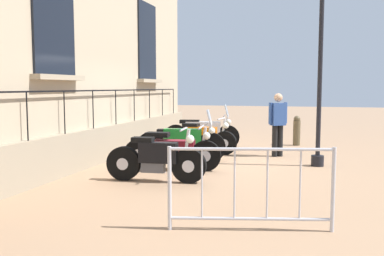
% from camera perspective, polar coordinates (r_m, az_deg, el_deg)
% --- Properties ---
extents(ground_plane, '(60.00, 60.00, 0.00)m').
position_cam_1_polar(ground_plane, '(10.13, 0.77, -4.53)').
color(ground_plane, '#9E7A5B').
extents(motorcycle_black, '(1.92, 0.54, 1.02)m').
position_cam_1_polar(motorcycle_black, '(7.96, -4.79, -4.32)').
color(motorcycle_black, black).
rests_on(motorcycle_black, ground_plane).
extents(motorcycle_maroon, '(2.11, 0.71, 0.95)m').
position_cam_1_polar(motorcycle_maroon, '(9.04, -2.70, -3.10)').
color(motorcycle_maroon, black).
rests_on(motorcycle_maroon, ground_plane).
extents(motorcycle_green, '(2.14, 0.60, 1.24)m').
position_cam_1_polar(motorcycle_green, '(10.12, -1.39, -1.91)').
color(motorcycle_green, black).
rests_on(motorcycle_green, ground_plane).
extents(motorcycle_orange, '(1.99, 0.69, 0.97)m').
position_cam_1_polar(motorcycle_orange, '(11.27, 1.21, -1.36)').
color(motorcycle_orange, black).
rests_on(motorcycle_orange, ground_plane).
extents(motorcycle_white, '(2.19, 0.58, 1.28)m').
position_cam_1_polar(motorcycle_white, '(12.25, 1.40, -0.56)').
color(motorcycle_white, black).
rests_on(motorcycle_white, ground_plane).
extents(crowd_barrier, '(1.99, 0.53, 1.05)m').
position_cam_1_polar(crowd_barrier, '(5.28, 7.94, -7.75)').
color(crowd_barrier, '#B7B7BF').
rests_on(crowd_barrier, ground_plane).
extents(bollard, '(0.22, 0.22, 0.91)m').
position_cam_1_polar(bollard, '(13.23, 13.95, -0.33)').
color(bollard, brown).
rests_on(bollard, ground_plane).
extents(pedestrian_standing, '(0.45, 0.39, 1.62)m').
position_cam_1_polar(pedestrian_standing, '(10.97, 11.51, 0.91)').
color(pedestrian_standing, black).
rests_on(pedestrian_standing, ground_plane).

